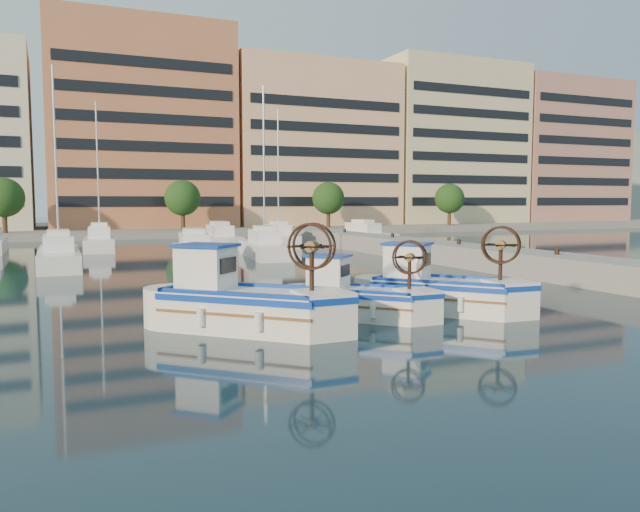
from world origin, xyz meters
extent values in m
plane|color=#193141|center=(0.00, 0.00, 0.00)|extent=(300.00, 300.00, 0.00)
cube|color=gray|center=(13.00, 8.00, 0.60)|extent=(3.00, 60.00, 1.20)
cube|color=gray|center=(0.00, 67.00, 0.30)|extent=(180.00, 40.00, 0.60)
cube|color=#BE704A|center=(1.00, 65.00, 13.10)|extent=(22.00, 14.00, 25.00)
cube|color=black|center=(1.00, 58.00, 13.10)|extent=(20.24, 0.12, 22.50)
cube|color=#F0B685|center=(24.00, 65.00, 11.60)|extent=(23.00, 14.00, 22.00)
cube|color=black|center=(24.00, 58.00, 11.60)|extent=(21.16, 0.12, 19.80)
cube|color=beige|center=(47.00, 65.00, 12.60)|extent=(22.00, 14.00, 24.00)
cube|color=black|center=(47.00, 58.00, 12.60)|extent=(20.24, 0.12, 21.60)
cube|color=tan|center=(69.00, 65.00, 12.10)|extent=(21.00, 14.00, 23.00)
cube|color=black|center=(69.00, 58.00, 12.10)|extent=(19.32, 0.12, 20.70)
cylinder|color=#3F2B19|center=(-14.00, 53.50, 1.50)|extent=(0.50, 0.50, 3.00)
sphere|color=#254D1B|center=(-14.00, 53.50, 4.20)|extent=(4.00, 4.00, 4.00)
cylinder|color=#3F2B19|center=(4.00, 53.50, 1.50)|extent=(0.50, 0.50, 3.00)
sphere|color=#254D1B|center=(4.00, 53.50, 4.20)|extent=(4.00, 4.00, 4.00)
cylinder|color=#3F2B19|center=(22.00, 53.50, 1.50)|extent=(0.50, 0.50, 3.00)
sphere|color=#254D1B|center=(22.00, 53.50, 4.20)|extent=(4.00, 4.00, 4.00)
cylinder|color=#3F2B19|center=(40.00, 53.50, 1.50)|extent=(0.50, 0.50, 3.00)
sphere|color=#254D1B|center=(40.00, 53.50, 4.20)|extent=(4.00, 4.00, 4.00)
cone|color=slate|center=(140.00, 110.00, 0.00)|extent=(160.00, 160.00, 50.00)
cube|color=white|center=(-9.33, 21.83, 0.50)|extent=(2.32, 9.94, 1.00)
cylinder|color=silver|center=(-9.33, 21.83, 6.00)|extent=(0.12, 0.12, 11.00)
cube|color=white|center=(-1.69, 20.73, 0.50)|extent=(3.32, 9.07, 1.00)
cube|color=white|center=(3.59, 23.01, 0.50)|extent=(3.14, 8.35, 1.00)
cylinder|color=silver|center=(3.59, 23.01, 6.00)|extent=(0.12, 0.12, 11.00)
cube|color=white|center=(-6.21, 34.42, 0.50)|extent=(2.93, 8.79, 1.00)
cylinder|color=silver|center=(-6.21, 34.42, 6.00)|extent=(0.12, 0.12, 11.00)
cube|color=white|center=(3.18, 33.57, 0.50)|extent=(2.66, 9.13, 1.00)
cube|color=white|center=(8.07, 32.76, 0.50)|extent=(3.12, 7.57, 1.00)
cylinder|color=silver|center=(8.07, 32.76, 6.00)|extent=(0.12, 0.12, 11.00)
cube|color=white|center=(16.49, 33.44, 0.50)|extent=(3.33, 8.13, 1.00)
cube|color=white|center=(-4.51, 0.09, 0.59)|extent=(4.83, 4.76, 1.19)
cube|color=#0C35A8|center=(-4.51, 0.09, 1.04)|extent=(4.97, 4.90, 0.18)
cube|color=blue|center=(-4.51, 0.09, 0.97)|extent=(4.17, 4.10, 0.07)
cube|color=white|center=(-5.49, 1.03, 1.81)|extent=(1.92, 1.91, 1.24)
cube|color=#0C35A8|center=(-5.49, 1.03, 2.48)|extent=(2.16, 2.15, 0.09)
cylinder|color=#331E14|center=(-3.05, -1.32, 1.84)|extent=(0.14, 0.14, 1.31)
cylinder|color=brown|center=(-3.05, -1.32, 2.54)|extent=(0.48, 0.48, 0.32)
torus|color=#331E14|center=(-3.17, -1.44, 2.54)|extent=(1.01, 0.97, 1.32)
torus|color=#331E14|center=(-2.93, -1.20, 2.54)|extent=(1.01, 0.97, 1.32)
cube|color=white|center=(-0.59, 0.55, 0.48)|extent=(3.84, 3.89, 0.96)
cube|color=#0C35A8|center=(-0.59, 0.55, 0.84)|extent=(3.96, 4.01, 0.15)
cube|color=blue|center=(-0.59, 0.55, 0.78)|extent=(3.32, 3.36, 0.05)
cube|color=white|center=(-1.35, 1.34, 1.46)|extent=(1.54, 1.55, 1.00)
cube|color=#0C35A8|center=(-1.35, 1.34, 2.01)|extent=(1.74, 1.74, 0.07)
cylinder|color=#331E14|center=(0.55, -0.62, 1.49)|extent=(0.11, 0.11, 1.06)
cylinder|color=brown|center=(0.55, -0.62, 2.05)|extent=(0.39, 0.39, 0.26)
torus|color=#331E14|center=(0.45, -0.72, 2.05)|extent=(0.79, 0.81, 1.07)
torus|color=#331E14|center=(0.65, -0.53, 2.05)|extent=(0.79, 0.81, 1.07)
cube|color=white|center=(2.51, 0.41, 0.55)|extent=(4.34, 4.60, 1.11)
cube|color=#0C35A8|center=(2.51, 0.41, 0.98)|extent=(4.47, 4.74, 0.17)
cube|color=blue|center=(2.51, 0.41, 0.91)|extent=(3.74, 3.99, 0.06)
cube|color=white|center=(1.68, 1.36, 1.69)|extent=(1.78, 1.80, 1.16)
cube|color=#0C35A8|center=(1.68, 1.36, 2.32)|extent=(2.00, 2.02, 0.08)
cylinder|color=#331E14|center=(3.75, -1.03, 1.72)|extent=(0.13, 0.13, 1.23)
cylinder|color=brown|center=(3.75, -1.03, 2.38)|extent=(0.45, 0.44, 0.30)
torus|color=#331E14|center=(3.63, -1.14, 2.38)|extent=(0.87, 0.98, 1.24)
torus|color=#331E14|center=(3.87, -0.93, 2.38)|extent=(0.87, 0.98, 1.24)
camera|label=1|loc=(-9.69, -17.27, 3.78)|focal=35.00mm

